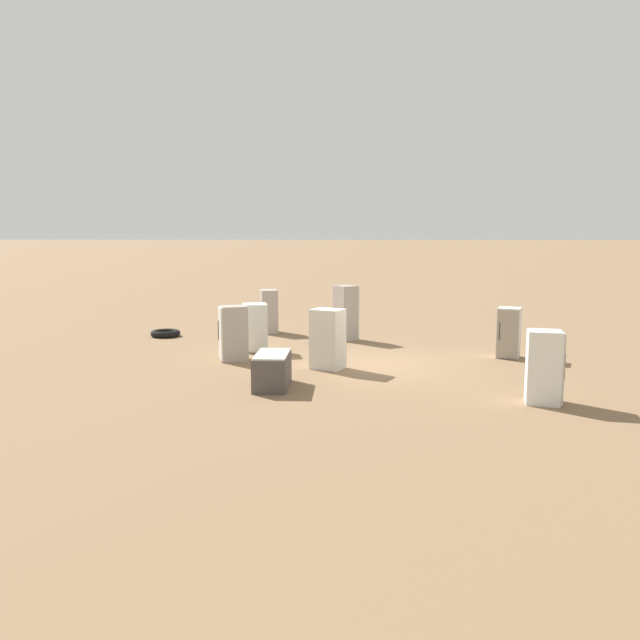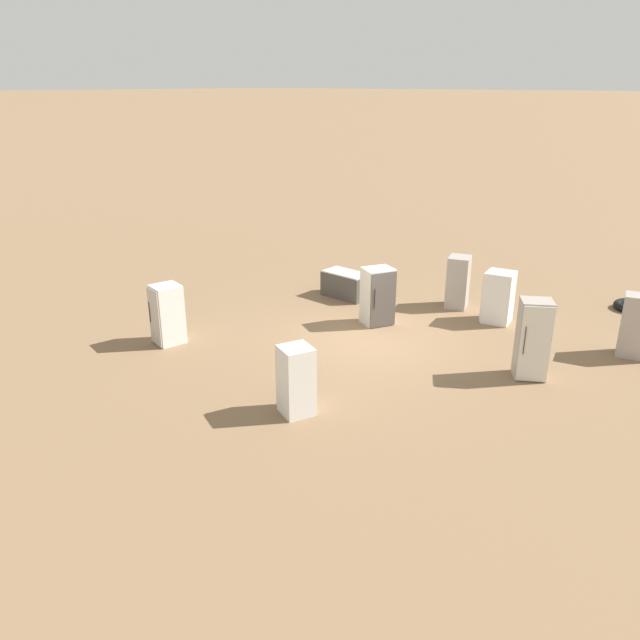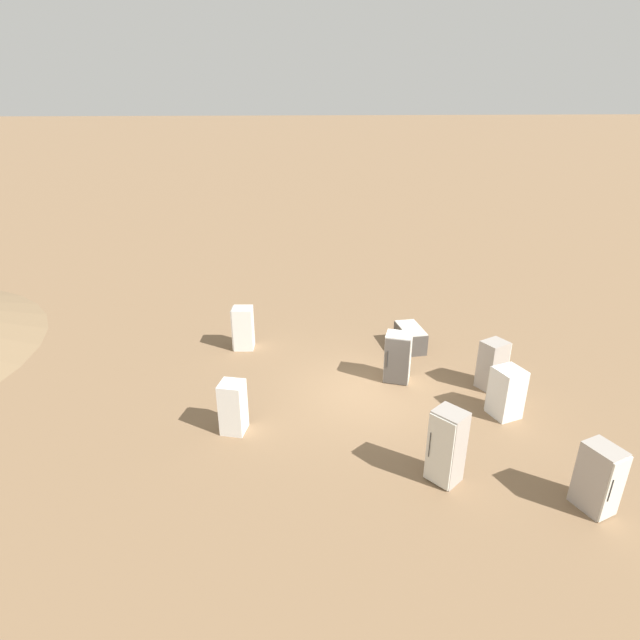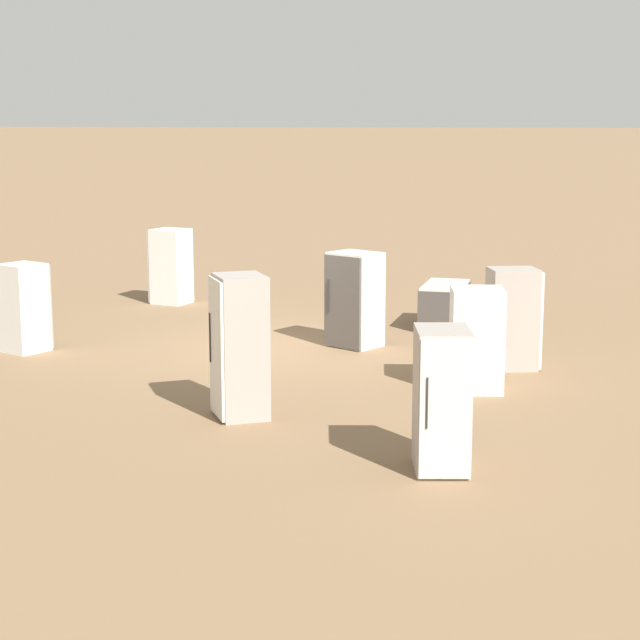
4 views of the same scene
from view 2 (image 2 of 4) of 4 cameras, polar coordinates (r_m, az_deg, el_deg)
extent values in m
plane|color=#846647|center=(15.80, 4.52, -1.86)|extent=(1000.00, 1000.00, 0.00)
cube|color=silver|center=(16.67, 5.27, 2.19)|extent=(0.89, 0.95, 1.54)
cube|color=#56514C|center=(16.40, 5.81, 1.85)|extent=(0.36, 0.67, 1.48)
cylinder|color=#2D2D2D|center=(16.23, 5.04, 1.96)|extent=(0.02, 0.02, 0.54)
cube|color=white|center=(17.40, 16.04, 2.02)|extent=(0.83, 0.82, 1.40)
cube|color=silver|center=(17.48, 14.86, 2.22)|extent=(0.17, 0.66, 1.35)
cylinder|color=#2D2D2D|center=(17.69, 15.00, 2.67)|extent=(0.02, 0.02, 0.49)
cube|color=#A89E93|center=(16.37, 27.01, -0.51)|extent=(0.84, 0.71, 1.51)
cube|color=#A89E93|center=(14.28, 18.87, -1.66)|extent=(0.87, 0.84, 1.78)
cube|color=silver|center=(14.00, 19.08, -2.14)|extent=(0.56, 0.38, 1.71)
cylinder|color=#2D2D2D|center=(13.90, 18.21, -1.81)|extent=(0.02, 0.02, 0.62)
cube|color=#4C4742|center=(18.85, 2.38, 3.21)|extent=(1.42, 0.76, 0.73)
cube|color=silver|center=(18.73, 2.40, 4.33)|extent=(1.36, 0.73, 0.04)
cube|color=white|center=(12.11, -2.18, -5.56)|extent=(0.77, 0.77, 1.40)
cube|color=gray|center=(12.37, -2.82, -4.98)|extent=(0.25, 0.54, 1.35)
cylinder|color=#2D2D2D|center=(12.44, -2.01, -4.45)|extent=(0.02, 0.02, 0.49)
cube|color=white|center=(15.81, -13.74, 0.51)|extent=(0.74, 0.77, 1.49)
cube|color=#BCB7AD|center=(15.68, -14.88, 0.24)|extent=(0.59, 0.16, 1.43)
cylinder|color=#2D2D2D|center=(15.84, -15.32, 0.68)|extent=(0.02, 0.02, 0.52)
cube|color=#A89E93|center=(18.30, 12.50, 3.41)|extent=(0.78, 0.84, 1.49)
cube|color=silver|center=(18.64, 12.69, 3.73)|extent=(0.54, 0.22, 1.43)
cylinder|color=#2D2D2D|center=(18.63, 13.34, 3.89)|extent=(0.02, 0.02, 0.52)
torus|color=black|center=(19.93, 26.62, 1.15)|extent=(0.99, 0.99, 0.22)
camera|label=1|loc=(27.86, -23.12, 13.74)|focal=35.00mm
camera|label=3|loc=(8.89, 70.23, 18.70)|focal=28.00mm
camera|label=4|loc=(18.38, 64.18, 1.29)|focal=60.00mm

